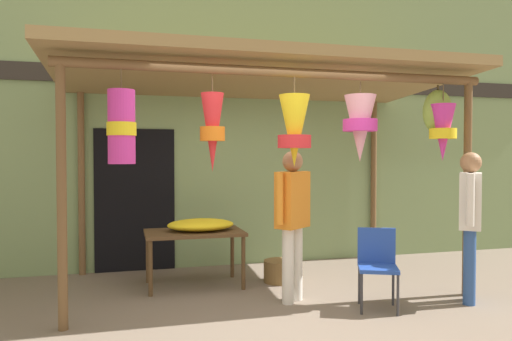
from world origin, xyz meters
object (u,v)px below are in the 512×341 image
object	(u,v)px
flower_heap_on_table	(202,225)
vendor_in_orange	(470,214)
wicker_basket_by_table	(280,271)
shopper_by_bananas	(292,213)
folding_chair	(377,261)
display_table	(194,237)

from	to	relation	value
flower_heap_on_table	vendor_in_orange	xyz separation A→B (m)	(2.74, -1.49, 0.22)
wicker_basket_by_table	vendor_in_orange	world-z (taller)	vendor_in_orange
flower_heap_on_table	shopper_by_bananas	bearing A→B (deg)	-47.68
folding_chair	vendor_in_orange	size ratio (longest dim) A/B	0.51
shopper_by_bananas	wicker_basket_by_table	bearing A→B (deg)	81.02
flower_heap_on_table	folding_chair	world-z (taller)	folding_chair
wicker_basket_by_table	shopper_by_bananas	world-z (taller)	shopper_by_bananas
flower_heap_on_table	vendor_in_orange	distance (m)	3.12
display_table	vendor_in_orange	size ratio (longest dim) A/B	0.72
wicker_basket_by_table	shopper_by_bananas	distance (m)	1.21
folding_chair	wicker_basket_by_table	distance (m)	1.49
wicker_basket_by_table	shopper_by_bananas	xyz separation A→B (m)	(-0.13, -0.85, 0.85)
folding_chair	vendor_in_orange	xyz separation A→B (m)	(1.07, -0.11, 0.48)
display_table	vendor_in_orange	distance (m)	3.22
wicker_basket_by_table	vendor_in_orange	xyz separation A→B (m)	(1.74, -1.39, 0.84)
wicker_basket_by_table	vendor_in_orange	bearing A→B (deg)	-38.52
display_table	flower_heap_on_table	size ratio (longest dim) A/B	1.45
display_table	shopper_by_bananas	bearing A→B (deg)	-44.31
display_table	shopper_by_bananas	size ratio (longest dim) A/B	0.72
display_table	flower_heap_on_table	world-z (taller)	flower_heap_on_table
display_table	vendor_in_orange	bearing A→B (deg)	-27.52
folding_chair	wicker_basket_by_table	bearing A→B (deg)	117.59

